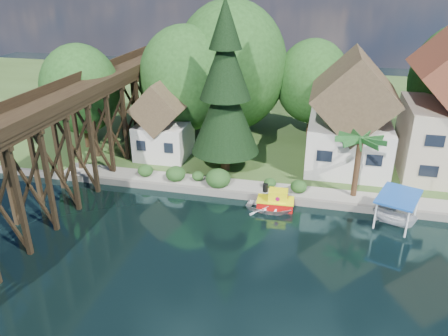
{
  "coord_description": "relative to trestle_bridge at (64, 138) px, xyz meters",
  "views": [
    {
      "loc": [
        4.39,
        -24.51,
        17.68
      ],
      "look_at": [
        -2.77,
        6.0,
        3.64
      ],
      "focal_mm": 35.0,
      "sensor_mm": 36.0,
      "label": 1
    }
  ],
  "objects": [
    {
      "name": "shrubs",
      "position": [
        11.4,
        4.09,
        -4.12
      ],
      "size": [
        15.76,
        2.47,
        1.7
      ],
      "color": "#204519",
      "rests_on": "bank"
    },
    {
      "name": "trestle_bridge",
      "position": [
        0.0,
        0.0,
        0.0
      ],
      "size": [
        4.12,
        44.18,
        9.3
      ],
      "color": "black",
      "rests_on": "ground"
    },
    {
      "name": "bg_trees",
      "position": [
        17.0,
        16.08,
        1.94
      ],
      "size": [
        49.9,
        13.3,
        10.57
      ],
      "color": "#382314",
      "rests_on": "bank"
    },
    {
      "name": "tugboat",
      "position": [
        17.35,
        1.87,
        -4.7
      ],
      "size": [
        3.06,
        1.78,
        2.17
      ],
      "color": "#BD0E0C",
      "rests_on": "ground"
    },
    {
      "name": "promenade",
      "position": [
        22.0,
        4.13,
        -4.82
      ],
      "size": [
        50.0,
        2.6,
        0.06
      ],
      "primitive_type": "cube",
      "color": "gray",
      "rests_on": "bank"
    },
    {
      "name": "seawall",
      "position": [
        20.0,
        2.83,
        -5.04
      ],
      "size": [
        60.0,
        0.4,
        0.62
      ],
      "primitive_type": "cube",
      "color": "slate",
      "rests_on": "ground"
    },
    {
      "name": "shed",
      "position": [
        5.0,
        9.33,
        -1.52
      ],
      "size": [
        5.09,
        5.4,
        7.85
      ],
      "color": "silver",
      "rests_on": "bank"
    },
    {
      "name": "boat_canopy",
      "position": [
        26.52,
        1.3,
        -4.25
      ],
      "size": [
        3.91,
        4.66,
        2.56
      ],
      "color": "silver",
      "rests_on": "ground"
    },
    {
      "name": "ground",
      "position": [
        16.0,
        -5.17,
        -5.35
      ],
      "size": [
        140.0,
        140.0,
        0.0
      ],
      "primitive_type": "plane",
      "color": "black",
      "rests_on": "ground"
    },
    {
      "name": "boat_white_a",
      "position": [
        16.88,
        1.31,
        -4.96
      ],
      "size": [
        4.02,
        3.09,
        0.77
      ],
      "primitive_type": "imported",
      "rotation": [
        0.0,
        0.0,
        1.45
      ],
      "color": "silver",
      "rests_on": "ground"
    },
    {
      "name": "conifer",
      "position": [
        11.8,
        7.46,
        2.64
      ],
      "size": [
        6.32,
        6.32,
        15.56
      ],
      "color": "#382314",
      "rests_on": "bank"
    },
    {
      "name": "bank",
      "position": [
        16.0,
        28.83,
        -5.1
      ],
      "size": [
        140.0,
        52.0,
        0.5
      ],
      "primitive_type": "cube",
      "color": "#314A1D",
      "rests_on": "ground"
    },
    {
      "name": "house_left",
      "position": [
        23.0,
        10.83,
        -0.21
      ],
      "size": [
        7.64,
        8.64,
        11.02
      ],
      "color": "silver",
      "rests_on": "bank"
    },
    {
      "name": "palm_tree",
      "position": [
        23.55,
        4.58,
        0.02
      ],
      "size": [
        4.73,
        4.73,
        5.58
      ],
      "color": "#382314",
      "rests_on": "bank"
    }
  ]
}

